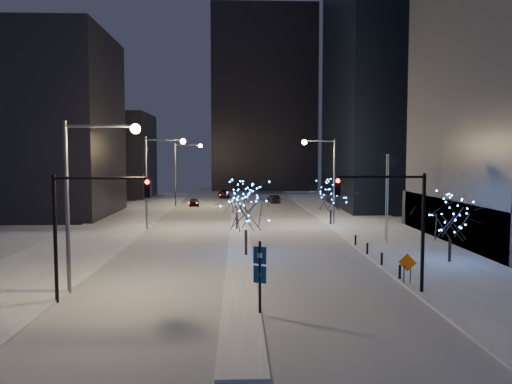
{
  "coord_description": "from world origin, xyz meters",
  "views": [
    {
      "loc": [
        -0.15,
        -27.02,
        8.0
      ],
      "look_at": [
        1.37,
        14.18,
        5.0
      ],
      "focal_mm": 35.0,
      "sensor_mm": 36.0,
      "label": 1
    }
  ],
  "objects_px": {
    "car_near": "(194,202)",
    "wayfinding_sign": "(260,270)",
    "holiday_tree_plaza_far": "(331,196)",
    "street_lamp_w_near": "(85,182)",
    "holiday_tree_plaza_near": "(451,218)",
    "car_far": "(224,194)",
    "traffic_signal_west": "(84,216)",
    "construction_sign": "(407,265)",
    "car_mid": "(274,199)",
    "street_lamp_w_far": "(182,165)",
    "street_lamp_east": "(327,169)",
    "traffic_signal_east": "(397,213)",
    "holiday_tree_median_far": "(237,201)",
    "street_lamp_w_mid": "(156,170)",
    "holiday_tree_median_near": "(246,208)"
  },
  "relations": [
    {
      "from": "car_mid",
      "to": "street_lamp_w_far",
      "type": "bearing_deg",
      "value": 9.07
    },
    {
      "from": "traffic_signal_west",
      "to": "holiday_tree_median_near",
      "type": "xyz_separation_m",
      "value": [
        8.94,
        12.1,
        -0.84
      ]
    },
    {
      "from": "street_lamp_w_mid",
      "to": "wayfinding_sign",
      "type": "relative_size",
      "value": 2.65
    },
    {
      "from": "traffic_signal_west",
      "to": "construction_sign",
      "type": "height_order",
      "value": "traffic_signal_west"
    },
    {
      "from": "car_near",
      "to": "car_far",
      "type": "relative_size",
      "value": 0.76
    },
    {
      "from": "street_lamp_w_far",
      "to": "holiday_tree_median_far",
      "type": "height_order",
      "value": "street_lamp_w_far"
    },
    {
      "from": "holiday_tree_plaza_near",
      "to": "wayfinding_sign",
      "type": "bearing_deg",
      "value": -141.65
    },
    {
      "from": "street_lamp_w_mid",
      "to": "traffic_signal_west",
      "type": "height_order",
      "value": "street_lamp_w_mid"
    },
    {
      "from": "street_lamp_w_near",
      "to": "holiday_tree_median_far",
      "type": "xyz_separation_m",
      "value": [
        8.7,
        24.46,
        -3.31
      ]
    },
    {
      "from": "street_lamp_east",
      "to": "car_mid",
      "type": "relative_size",
      "value": 2.41
    },
    {
      "from": "street_lamp_east",
      "to": "traffic_signal_west",
      "type": "distance_m",
      "value": 35.3
    },
    {
      "from": "car_mid",
      "to": "car_far",
      "type": "xyz_separation_m",
      "value": [
        -8.73,
        10.68,
        0.03
      ]
    },
    {
      "from": "street_lamp_east",
      "to": "car_near",
      "type": "distance_m",
      "value": 28.61
    },
    {
      "from": "traffic_signal_west",
      "to": "holiday_tree_plaza_far",
      "type": "relative_size",
      "value": 1.37
    },
    {
      "from": "street_lamp_w_far",
      "to": "car_near",
      "type": "relative_size",
      "value": 2.68
    },
    {
      "from": "street_lamp_w_far",
      "to": "construction_sign",
      "type": "relative_size",
      "value": 5.42
    },
    {
      "from": "street_lamp_w_near",
      "to": "car_mid",
      "type": "xyz_separation_m",
      "value": [
        14.89,
        54.99,
        -5.82
      ]
    },
    {
      "from": "car_far",
      "to": "holiday_tree_median_far",
      "type": "height_order",
      "value": "holiday_tree_median_far"
    },
    {
      "from": "car_mid",
      "to": "street_lamp_east",
      "type": "bearing_deg",
      "value": 89.23
    },
    {
      "from": "street_lamp_w_near",
      "to": "construction_sign",
      "type": "distance_m",
      "value": 19.96
    },
    {
      "from": "car_near",
      "to": "street_lamp_w_near",
      "type": "bearing_deg",
      "value": -96.97
    },
    {
      "from": "construction_sign",
      "to": "holiday_tree_plaza_near",
      "type": "bearing_deg",
      "value": 73.69
    },
    {
      "from": "car_near",
      "to": "holiday_tree_plaza_far",
      "type": "bearing_deg",
      "value": -57.18
    },
    {
      "from": "car_near",
      "to": "wayfinding_sign",
      "type": "relative_size",
      "value": 0.99
    },
    {
      "from": "street_lamp_w_mid",
      "to": "holiday_tree_median_far",
      "type": "height_order",
      "value": "street_lamp_w_mid"
    },
    {
      "from": "traffic_signal_west",
      "to": "traffic_signal_east",
      "type": "distance_m",
      "value": 17.41
    },
    {
      "from": "street_lamp_w_near",
      "to": "street_lamp_w_far",
      "type": "xyz_separation_m",
      "value": [
        0.0,
        50.0,
        0.0
      ]
    },
    {
      "from": "holiday_tree_plaza_far",
      "to": "construction_sign",
      "type": "height_order",
      "value": "holiday_tree_plaza_far"
    },
    {
      "from": "traffic_signal_west",
      "to": "holiday_tree_median_far",
      "type": "relative_size",
      "value": 1.49
    },
    {
      "from": "street_lamp_w_far",
      "to": "holiday_tree_plaza_near",
      "type": "relative_size",
      "value": 1.82
    },
    {
      "from": "street_lamp_east",
      "to": "construction_sign",
      "type": "distance_m",
      "value": 27.57
    },
    {
      "from": "street_lamp_w_near",
      "to": "car_near",
      "type": "distance_m",
      "value": 50.51
    },
    {
      "from": "street_lamp_w_far",
      "to": "traffic_signal_west",
      "type": "xyz_separation_m",
      "value": [
        0.5,
        -52.0,
        -1.74
      ]
    },
    {
      "from": "car_mid",
      "to": "traffic_signal_west",
      "type": "bearing_deg",
      "value": 66.36
    },
    {
      "from": "holiday_tree_median_far",
      "to": "holiday_tree_plaza_near",
      "type": "bearing_deg",
      "value": -47.85
    },
    {
      "from": "traffic_signal_east",
      "to": "holiday_tree_plaza_far",
      "type": "relative_size",
      "value": 1.37
    },
    {
      "from": "car_mid",
      "to": "holiday_tree_plaza_near",
      "type": "height_order",
      "value": "holiday_tree_plaza_near"
    },
    {
      "from": "traffic_signal_west",
      "to": "construction_sign",
      "type": "bearing_deg",
      "value": 8.89
    },
    {
      "from": "car_far",
      "to": "holiday_tree_plaza_far",
      "type": "relative_size",
      "value": 0.96
    },
    {
      "from": "holiday_tree_median_far",
      "to": "wayfinding_sign",
      "type": "distance_m",
      "value": 29.09
    },
    {
      "from": "traffic_signal_east",
      "to": "car_mid",
      "type": "relative_size",
      "value": 1.69
    },
    {
      "from": "street_lamp_w_near",
      "to": "holiday_tree_plaza_near",
      "type": "distance_m",
      "value": 25.67
    },
    {
      "from": "holiday_tree_median_near",
      "to": "holiday_tree_plaza_near",
      "type": "bearing_deg",
      "value": -11.67
    },
    {
      "from": "car_far",
      "to": "car_mid",
      "type": "bearing_deg",
      "value": -57.21
    },
    {
      "from": "street_lamp_east",
      "to": "holiday_tree_plaza_near",
      "type": "bearing_deg",
      "value": -75.36
    },
    {
      "from": "traffic_signal_east",
      "to": "street_lamp_w_far",
      "type": "bearing_deg",
      "value": 109.32
    },
    {
      "from": "street_lamp_w_mid",
      "to": "construction_sign",
      "type": "xyz_separation_m",
      "value": [
        19.24,
        -24.07,
        -5.24
      ]
    },
    {
      "from": "holiday_tree_median_near",
      "to": "street_lamp_w_near",
      "type": "bearing_deg",
      "value": -133.07
    },
    {
      "from": "holiday_tree_plaza_near",
      "to": "construction_sign",
      "type": "height_order",
      "value": "holiday_tree_plaza_near"
    },
    {
      "from": "street_lamp_w_near",
      "to": "holiday_tree_median_near",
      "type": "distance_m",
      "value": 14.06
    }
  ]
}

